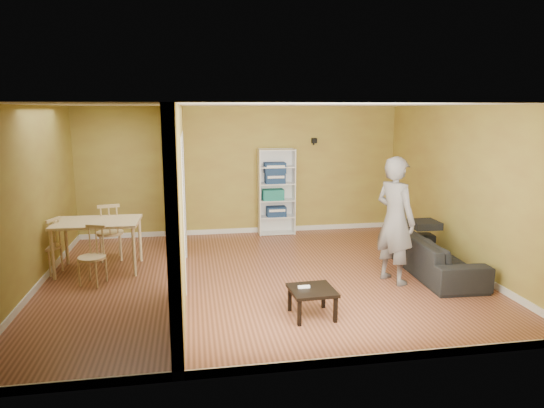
{
  "coord_description": "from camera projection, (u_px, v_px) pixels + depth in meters",
  "views": [
    {
      "loc": [
        -1.02,
        -7.03,
        2.54
      ],
      "look_at": [
        0.2,
        0.2,
        1.1
      ],
      "focal_mm": 32.0,
      "sensor_mm": 36.0,
      "label": 1
    }
  ],
  "objects": [
    {
      "name": "paper_box_navy_c",
      "position": [
        275.0,
        167.0,
        9.77
      ],
      "size": [
        0.43,
        0.28,
        0.22
      ],
      "primitive_type": "cube",
      "color": "navy",
      "rests_on": "bookshelf"
    },
    {
      "name": "paper_box_teal",
      "position": [
        273.0,
        195.0,
        9.87
      ],
      "size": [
        0.43,
        0.28,
        0.22
      ],
      "primitive_type": "cube",
      "color": "#13715A",
      "rests_on": "bookshelf"
    },
    {
      "name": "person",
      "position": [
        396.0,
        209.0,
        7.06
      ],
      "size": [
        0.99,
        0.9,
        2.21
      ],
      "primitive_type": "imported",
      "rotation": [
        0.0,
        0.0,
        1.99
      ],
      "color": "slate",
      "rests_on": "ground"
    },
    {
      "name": "sofa",
      "position": [
        435.0,
        250.0,
        7.54
      ],
      "size": [
        2.06,
        0.95,
        0.77
      ],
      "primitive_type": "imported",
      "rotation": [
        0.0,
        0.0,
        1.53
      ],
      "color": "black",
      "rests_on": "ground"
    },
    {
      "name": "paper_box_navy_a",
      "position": [
        276.0,
        211.0,
        9.95
      ],
      "size": [
        0.39,
        0.26,
        0.2
      ],
      "primitive_type": "cube",
      "color": "navy",
      "rests_on": "bookshelf"
    },
    {
      "name": "room_shell",
      "position": [
        261.0,
        194.0,
        7.21
      ],
      "size": [
        6.5,
        6.5,
        6.5
      ],
      "color": "#995A40",
      "rests_on": "ground"
    },
    {
      "name": "wall_speaker",
      "position": [
        314.0,
        141.0,
        9.94
      ],
      "size": [
        0.1,
        0.1,
        0.1
      ],
      "primitive_type": "cube",
      "color": "black",
      "rests_on": "room_shell"
    },
    {
      "name": "bookshelf",
      "position": [
        276.0,
        192.0,
        9.92
      ],
      "size": [
        0.74,
        0.32,
        1.75
      ],
      "color": "white",
      "rests_on": "ground"
    },
    {
      "name": "chair_left",
      "position": [
        47.0,
        246.0,
        7.55
      ],
      "size": [
        0.54,
        0.54,
        0.9
      ],
      "primitive_type": null,
      "rotation": [
        0.0,
        0.0,
        -1.98
      ],
      "color": "tan",
      "rests_on": "ground"
    },
    {
      "name": "coffee_table",
      "position": [
        312.0,
        293.0,
        5.98
      ],
      "size": [
        0.54,
        0.54,
        0.36
      ],
      "rotation": [
        0.0,
        0.0,
        0.05
      ],
      "color": "black",
      "rests_on": "ground"
    },
    {
      "name": "game_controller",
      "position": [
        304.0,
        287.0,
        6.0
      ],
      "size": [
        0.15,
        0.04,
        0.03
      ],
      "primitive_type": "cube",
      "color": "white",
      "rests_on": "coffee_table"
    },
    {
      "name": "partition",
      "position": [
        179.0,
        196.0,
        7.01
      ],
      "size": [
        0.22,
        5.5,
        2.6
      ],
      "primitive_type": null,
      "color": "#ADA040",
      "rests_on": "ground"
    },
    {
      "name": "dining_table",
      "position": [
        97.0,
        226.0,
        7.64
      ],
      "size": [
        1.29,
        0.86,
        0.81
      ],
      "rotation": [
        0.0,
        0.0,
        -0.02
      ],
      "color": "#E7BA89",
      "rests_on": "ground"
    },
    {
      "name": "chair_far",
      "position": [
        110.0,
        231.0,
        8.25
      ],
      "size": [
        0.54,
        0.54,
        1.0
      ],
      "primitive_type": null,
      "rotation": [
        0.0,
        0.0,
        3.34
      ],
      "color": "tan",
      "rests_on": "ground"
    },
    {
      "name": "chair_near",
      "position": [
        92.0,
        256.0,
        7.07
      ],
      "size": [
        0.51,
        0.51,
        0.87
      ],
      "primitive_type": null,
      "rotation": [
        0.0,
        0.0,
        -0.35
      ],
      "color": "tan",
      "rests_on": "ground"
    },
    {
      "name": "paper_box_navy_b",
      "position": [
        275.0,
        178.0,
        9.81
      ],
      "size": [
        0.4,
        0.26,
        0.2
      ],
      "primitive_type": "cube",
      "color": "navy",
      "rests_on": "bookshelf"
    }
  ]
}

